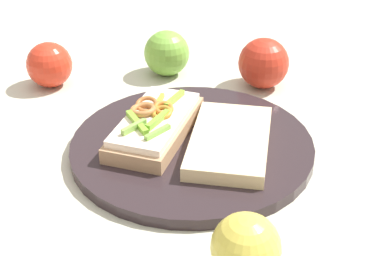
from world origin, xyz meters
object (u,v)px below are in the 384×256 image
Objects in this scene: bread_slice_side at (230,141)px; plate at (192,146)px; apple_2 at (264,63)px; apple_0 at (246,247)px; sandwich at (155,124)px; apple_4 at (49,65)px; apple_1 at (167,53)px.

plate is at bearing 81.80° from bread_slice_side.
plate is 3.95× the size of apple_2.
apple_2 reaches higher than apple_0.
apple_2 reaches higher than bread_slice_side.
bread_slice_side is (-0.08, -0.06, -0.01)m from sandwich.
apple_2 is (0.30, -0.29, 0.01)m from apple_0.
apple_1 is at bearing -113.29° from apple_4.
plate is at bearing 153.64° from apple_1.
apple_1 is 1.04× the size of apple_4.
plate is 0.24m from apple_1.
apple_4 reaches higher than apple_0.
sandwich is 0.24m from apple_2.
apple_1 reaches higher than apple_0.
apple_2 reaches higher than apple_4.
sandwich reaches higher than plate.
sandwich is 0.25m from apple_4.
apple_0 is (-0.17, 0.12, 0.01)m from bread_slice_side.
apple_1 is (0.22, -0.11, 0.03)m from plate.
apple_2 is at bearing -44.94° from apple_0.
apple_0 is at bearing 156.76° from plate.
sandwich is 0.22m from apple_1.
plate is at bearing 113.06° from apple_2.
plate is 0.23m from apple_2.
plate is 0.05m from bread_slice_side.
apple_2 is at bearing -7.58° from bread_slice_side.
sandwich is 2.72× the size of apple_0.
bread_slice_side is 2.44× the size of apple_0.
sandwich is at bearing -13.40° from apple_0.
apple_2 reaches higher than plate.
apple_4 reaches higher than plate.
apple_0 is at bearing 177.54° from apple_4.
apple_1 is (0.17, -0.14, 0.01)m from sandwich.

